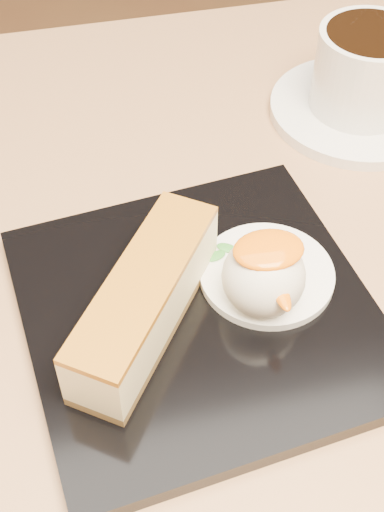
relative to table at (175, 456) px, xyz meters
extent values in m
cube|color=#925A35|center=(0.00, 0.00, 0.14)|extent=(0.80, 0.80, 0.04)
cube|color=black|center=(0.02, 0.02, 0.16)|extent=(0.24, 0.24, 0.01)
cube|color=brown|center=(-0.01, 0.01, 0.17)|extent=(0.11, 0.14, 0.01)
cube|color=beige|center=(-0.01, 0.01, 0.19)|extent=(0.11, 0.14, 0.04)
cube|color=#8F510F|center=(-0.01, 0.01, 0.21)|extent=(0.11, 0.14, 0.00)
cylinder|color=white|center=(0.07, 0.03, 0.17)|extent=(0.09, 0.09, 0.01)
sphere|color=white|center=(0.06, 0.01, 0.19)|extent=(0.05, 0.05, 0.05)
ellipsoid|color=orange|center=(0.06, 0.01, 0.22)|extent=(0.04, 0.03, 0.01)
ellipsoid|color=green|center=(0.04, 0.05, 0.17)|extent=(0.02, 0.01, 0.00)
ellipsoid|color=green|center=(0.05, 0.06, 0.17)|extent=(0.02, 0.01, 0.00)
ellipsoid|color=green|center=(0.03, 0.06, 0.17)|extent=(0.01, 0.02, 0.00)
cylinder|color=white|center=(0.21, 0.20, 0.16)|extent=(0.15, 0.15, 0.01)
cylinder|color=white|center=(0.21, 0.20, 0.20)|extent=(0.08, 0.08, 0.07)
cylinder|color=black|center=(0.21, 0.20, 0.23)|extent=(0.07, 0.07, 0.00)
camera|label=1|loc=(-0.05, -0.26, 0.53)|focal=50.00mm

